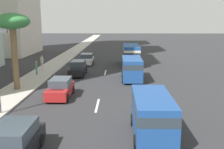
% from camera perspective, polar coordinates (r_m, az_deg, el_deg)
% --- Properties ---
extents(ground_plane, '(198.00, 198.00, 0.00)m').
position_cam_1_polar(ground_plane, '(36.29, -1.16, 1.65)').
color(ground_plane, '#2D2D30').
extents(sidewalk_right, '(162.00, 3.13, 0.15)m').
position_cam_1_polar(sidewalk_right, '(37.37, -12.86, 1.76)').
color(sidewalk_right, '#B2ADA3').
rests_on(sidewalk_right, ground_plane).
extents(lane_stripe_mid, '(3.20, 0.16, 0.01)m').
position_cam_1_polar(lane_stripe_mid, '(19.97, -3.20, -6.69)').
color(lane_stripe_mid, silver).
rests_on(lane_stripe_mid, ground_plane).
extents(lane_stripe_far, '(3.20, 0.16, 0.01)m').
position_cam_1_polar(lane_stripe_far, '(32.46, -1.45, 0.47)').
color(lane_stripe_far, silver).
rests_on(lane_stripe_far, ground_plane).
extents(car_lead, '(4.41, 1.93, 1.62)m').
position_cam_1_polar(car_lead, '(13.14, -20.77, -13.93)').
color(car_lead, black).
rests_on(car_lead, ground_plane).
extents(minibus_second, '(6.72, 2.34, 2.88)m').
position_cam_1_polar(minibus_second, '(37.76, 4.14, 4.44)').
color(minibus_second, silver).
rests_on(minibus_second, ground_plane).
extents(car_third, '(4.19, 1.89, 1.55)m').
position_cam_1_polar(car_third, '(38.68, -5.54, 3.32)').
color(car_third, white).
rests_on(car_third, ground_plane).
extents(car_fourth, '(4.13, 1.79, 1.56)m').
position_cam_1_polar(car_fourth, '(22.31, -11.13, -2.97)').
color(car_fourth, '#A51E1E').
rests_on(car_fourth, ground_plane).
extents(car_fifth, '(4.34, 1.79, 1.67)m').
position_cam_1_polar(car_fifth, '(31.05, -7.41, 1.33)').
color(car_fifth, black).
rests_on(car_fifth, ground_plane).
extents(van_sixth, '(5.11, 2.13, 2.38)m').
position_cam_1_polar(van_sixth, '(28.16, 4.34, 1.53)').
color(van_sixth, '#1E478C').
rests_on(van_sixth, ground_plane).
extents(van_seventh, '(4.93, 2.13, 2.33)m').
position_cam_1_polar(van_seventh, '(14.61, 8.70, -8.27)').
color(van_seventh, '#1E478C').
rests_on(van_seventh, ground_plane).
extents(pedestrian_near_lamp, '(0.36, 0.39, 1.81)m').
position_cam_1_polar(pedestrian_near_lamp, '(34.53, -14.97, 2.70)').
color(pedestrian_near_lamp, beige).
rests_on(pedestrian_near_lamp, sidewalk_right).
extents(pedestrian_mid_block, '(0.36, 0.29, 1.57)m').
position_cam_1_polar(pedestrian_mid_block, '(31.40, -16.09, 1.49)').
color(pedestrian_mid_block, '#4C8C66').
rests_on(pedestrian_mid_block, sidewalk_right).
extents(palm_tree, '(3.07, 3.07, 6.77)m').
position_cam_1_polar(palm_tree, '(24.80, -20.79, 9.93)').
color(palm_tree, brown).
rests_on(palm_tree, sidewalk_right).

